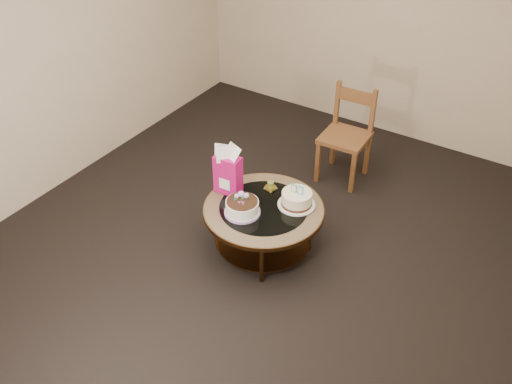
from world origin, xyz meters
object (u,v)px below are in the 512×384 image
Objects in this scene: cream_cake at (297,199)px; dining_chair at (347,135)px; coffee_table at (264,214)px; gift_bag at (228,170)px; decorated_cake at (242,208)px.

dining_chair is (-0.12, 1.23, -0.04)m from cream_cake.
coffee_table is at bearing -144.96° from cream_cake.
decorated_cake is at bearing -38.35° from gift_bag.
gift_bag is at bearing -168.94° from cream_cake.
decorated_cake is at bearing -122.23° from coffee_table.
gift_bag is at bearing -110.98° from dining_chair.
dining_chair is at bearing 86.18° from coffee_table.
dining_chair is (0.09, 1.40, 0.10)m from coffee_table.
gift_bag reaches higher than coffee_table.
coffee_table is at bearing -96.16° from dining_chair.
dining_chair is (0.20, 1.56, -0.03)m from decorated_cake.
cream_cake is 1.23m from dining_chair.
coffee_table is 2.26× the size of gift_bag.
gift_bag is at bearing 144.96° from decorated_cake.
cream_cake is 0.33× the size of dining_chair.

